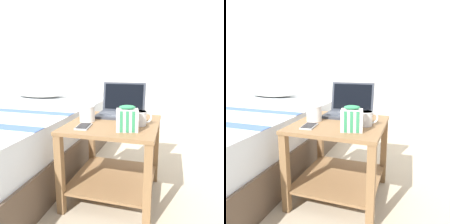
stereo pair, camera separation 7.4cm
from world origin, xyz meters
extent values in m
plane|color=tan|center=(0.00, 0.00, 0.00)|extent=(8.00, 8.00, 0.00)
cube|color=beige|center=(0.00, 1.62, 1.25)|extent=(8.00, 0.05, 2.50)
cube|color=brown|center=(-1.18, 0.27, 0.14)|extent=(1.65, 1.90, 0.28)
cube|color=silver|center=(-1.18, 0.27, 0.40)|extent=(1.61, 1.86, 0.23)
ellipsoid|color=silver|center=(-1.18, 0.94, 0.58)|extent=(0.66, 0.36, 0.14)
cube|color=olive|center=(0.00, 0.00, 0.52)|extent=(0.58, 0.60, 0.02)
cube|color=olive|center=(0.00, 0.00, 0.13)|extent=(0.54, 0.56, 0.02)
cube|color=olive|center=(-0.26, -0.27, 0.25)|extent=(0.04, 0.04, 0.51)
cube|color=olive|center=(0.26, -0.27, 0.25)|extent=(0.04, 0.04, 0.51)
cube|color=olive|center=(-0.26, 0.27, 0.25)|extent=(0.04, 0.04, 0.51)
cube|color=olive|center=(0.26, 0.27, 0.25)|extent=(0.04, 0.04, 0.51)
cube|color=#333842|center=(0.00, 0.17, 0.54)|extent=(0.33, 0.23, 0.02)
cube|color=#424751|center=(0.00, 0.19, 0.55)|extent=(0.28, 0.12, 0.00)
cube|color=#424751|center=(0.00, 0.11, 0.55)|extent=(0.09, 0.05, 0.00)
cube|color=#333842|center=(0.00, 0.30, 0.66)|extent=(0.33, 0.05, 0.22)
cube|color=black|center=(0.00, 0.30, 0.66)|extent=(0.30, 0.03, 0.19)
cube|color=blue|center=(0.08, 0.30, 0.60)|extent=(0.03, 0.01, 0.05)
cube|color=black|center=(0.06, 0.30, 0.64)|extent=(0.04, 0.01, 0.03)
cylinder|color=white|center=(-0.18, -0.01, 0.58)|extent=(0.10, 0.10, 0.10)
cylinder|color=silver|center=(-0.18, -0.01, 0.63)|extent=(0.10, 0.10, 0.01)
cylinder|color=black|center=(-0.18, -0.01, 0.62)|extent=(0.09, 0.09, 0.01)
torus|color=white|center=(-0.19, 0.05, 0.58)|extent=(0.02, 0.08, 0.08)
cylinder|color=white|center=(0.17, -0.02, 0.57)|extent=(0.08, 0.08, 0.09)
cylinder|color=silver|center=(0.17, -0.02, 0.61)|extent=(0.09, 0.09, 0.01)
cylinder|color=black|center=(0.17, -0.02, 0.60)|extent=(0.08, 0.08, 0.01)
torus|color=white|center=(0.21, 0.00, 0.58)|extent=(0.07, 0.04, 0.07)
cube|color=silver|center=(0.12, -0.16, 0.59)|extent=(0.14, 0.10, 0.13)
cube|color=#338C59|center=(0.10, -0.20, 0.59)|extent=(0.02, 0.01, 0.12)
cube|color=#338C59|center=(0.13, -0.20, 0.59)|extent=(0.02, 0.01, 0.12)
cube|color=#338C59|center=(0.16, -0.19, 0.59)|extent=(0.02, 0.01, 0.12)
ellipsoid|color=#338C59|center=(0.12, -0.16, 0.67)|extent=(0.10, 0.07, 0.02)
cube|color=#B7BABC|center=(-0.15, -0.15, 0.53)|extent=(0.09, 0.15, 0.01)
cube|color=black|center=(-0.15, -0.15, 0.54)|extent=(0.08, 0.13, 0.00)
camera|label=1|loc=(0.36, -1.34, 0.90)|focal=35.00mm
camera|label=2|loc=(0.43, -1.32, 0.90)|focal=35.00mm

